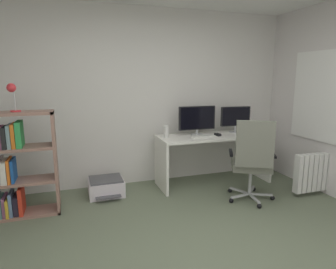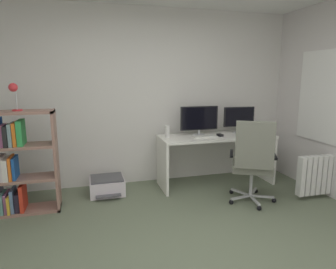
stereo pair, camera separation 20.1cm
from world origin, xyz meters
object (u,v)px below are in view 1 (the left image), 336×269
at_px(monitor_main, 197,119).
at_px(bookshelf, 15,166).
at_px(office_chair, 252,158).
at_px(printer, 106,187).
at_px(radiator, 320,171).
at_px(keyboard, 203,136).
at_px(desktop_speaker, 166,132).
at_px(monitor_secondary, 235,117).
at_px(desk_lamp, 12,92).
at_px(computer_mouse, 218,135).
at_px(desk, 214,147).

xyz_separation_m(monitor_main, bookshelf, (-2.41, -0.35, -0.38)).
height_order(office_chair, printer, office_chair).
bearing_deg(radiator, keyboard, 150.78).
relative_size(desktop_speaker, office_chair, 0.16).
xyz_separation_m(monitor_secondary, desktop_speaker, (-1.15, -0.05, -0.15)).
xyz_separation_m(desk_lamp, printer, (1.00, 0.29, -1.32)).
distance_m(monitor_main, computer_mouse, 0.38).
distance_m(monitor_secondary, keyboard, 0.68).
xyz_separation_m(monitor_secondary, keyboard, (-0.63, -0.16, -0.22)).
xyz_separation_m(desk, bookshelf, (-2.65, -0.25, 0.04)).
distance_m(monitor_main, bookshelf, 2.47).
relative_size(computer_mouse, office_chair, 0.09).
relative_size(desk, bookshelf, 1.39).
bearing_deg(keyboard, radiator, -29.93).
relative_size(desk, computer_mouse, 16.99).
distance_m(desktop_speaker, bookshelf, 1.95).
height_order(desktop_speaker, desk_lamp, desk_lamp).
xyz_separation_m(computer_mouse, desktop_speaker, (-0.77, 0.11, 0.07)).
xyz_separation_m(monitor_main, keyboard, (0.02, -0.16, -0.23)).
height_order(monitor_secondary, printer, monitor_secondary).
height_order(desk, monitor_main, monitor_main).
height_order(office_chair, desk_lamp, desk_lamp).
relative_size(monitor_main, keyboard, 1.68).
bearing_deg(computer_mouse, bookshelf, 175.44).
relative_size(keyboard, bookshelf, 0.28).
bearing_deg(office_chair, keyboard, 115.77).
bearing_deg(monitor_main, office_chair, -67.12).
bearing_deg(computer_mouse, desk_lamp, 175.51).
bearing_deg(desktop_speaker, monitor_main, 5.41).
bearing_deg(monitor_main, bookshelf, -171.85).
bearing_deg(computer_mouse, monitor_secondary, 13.78).
bearing_deg(bookshelf, office_chair, -11.03).
height_order(desk_lamp, printer, desk_lamp).
relative_size(keyboard, radiator, 0.42).
height_order(computer_mouse, bookshelf, bookshelf).
relative_size(keyboard, desk_lamp, 1.09).
distance_m(bookshelf, printer, 1.19).
relative_size(computer_mouse, desk_lamp, 0.32).
bearing_deg(office_chair, monitor_main, 112.88).
relative_size(bookshelf, printer, 2.46).
distance_m(monitor_main, monitor_secondary, 0.65).
xyz_separation_m(desk, desktop_speaker, (-0.74, 0.05, 0.27)).
xyz_separation_m(desk, keyboard, (-0.22, -0.07, 0.20)).
xyz_separation_m(desk_lamp, radiator, (3.80, -0.61, -1.12)).
distance_m(keyboard, desktop_speaker, 0.54).
bearing_deg(monitor_secondary, desk_lamp, -173.47).
height_order(desk, computer_mouse, computer_mouse).
bearing_deg(radiator, desk_lamp, 170.95).
height_order(computer_mouse, printer, computer_mouse).
height_order(monitor_secondary, bookshelf, bookshelf).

